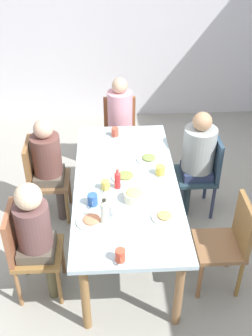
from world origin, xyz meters
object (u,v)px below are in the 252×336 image
object	(u,v)px
person_3	(197,154)
plate_0	(149,159)
cup_4	(120,256)
plate_2	(126,176)
plate_1	(92,220)
plate_3	(165,216)
chair_3	(204,170)
cup_0	(115,132)
bottle_0	(117,180)
chair_0	(41,175)
bowl_0	(134,196)
person_0	(49,161)
cup_1	(160,170)
dining_table	(126,189)
chair_4	(120,130)
person_1	(36,231)
cup_2	(113,209)
cup_5	(93,200)
person_4	(120,119)
chair_2	(229,240)
chair_1	(27,248)
bottle_1	(104,212)
cup_3	(105,185)

from	to	relation	value
person_3	plate_0	xyz separation A→B (m)	(0.16, -0.51, 0.07)
cup_4	plate_2	bearing A→B (deg)	174.71
plate_1	plate_3	size ratio (longest dim) A/B	1.18
chair_3	cup_0	size ratio (longest dim) A/B	8.03
plate_2	bottle_0	size ratio (longest dim) A/B	1.34
chair_0	bowl_0	size ratio (longest dim) A/B	5.23
person_0	cup_1	size ratio (longest dim) A/B	9.57
dining_table	person_3	distance (m)	0.90
dining_table	chair_4	world-z (taller)	chair_4
chair_3	person_1	bearing A→B (deg)	-57.63
plate_0	cup_4	xyz separation A→B (m)	(1.26, -0.33, 0.04)
cup_2	chair_3	bearing A→B (deg)	133.33
cup_4	cup_5	size ratio (longest dim) A/B	0.90
cup_0	cup_2	bearing A→B (deg)	-2.48
plate_0	bowl_0	size ratio (longest dim) A/B	1.39
person_4	bowl_0	distance (m)	1.56
person_3	person_4	xyz separation A→B (m)	(-0.79, -0.75, 0.00)
chair_2	person_3	world-z (taller)	person_3
plate_1	cup_4	distance (m)	0.47
person_3	plate_0	bearing A→B (deg)	-72.26
cup_4	person_1	bearing A→B (deg)	-122.44
chair_1	chair_2	xyz separation A→B (m)	(-0.00, 1.68, 0.00)
bottle_1	bowl_0	bearing A→B (deg)	137.55
person_3	cup_1	world-z (taller)	person_3
plate_1	cup_3	xyz separation A→B (m)	(-0.41, 0.11, 0.03)
cup_1	bottle_1	size ratio (longest dim) A/B	0.50
person_0	chair_1	bearing A→B (deg)	-5.23
plate_0	plate_1	distance (m)	1.00
chair_3	cup_5	xyz separation A→B (m)	(0.80, -1.13, 0.32)
person_1	person_3	world-z (taller)	person_3
person_1	cup_4	distance (m)	0.79
cup_0	bottle_1	xyz separation A→B (m)	(1.34, -0.12, 0.07)
cup_5	chair_0	bearing A→B (deg)	-145.63
plate_3	cup_0	distance (m)	1.35
plate_1	person_1	bearing A→B (deg)	-90.61
plate_0	cup_1	world-z (taller)	cup_1
chair_1	person_4	size ratio (longest dim) A/B	0.74
plate_2	bottle_1	distance (m)	0.63
dining_table	person_4	xyz separation A→B (m)	(-1.30, 0.00, 0.02)
dining_table	chair_2	size ratio (longest dim) A/B	2.24
chair_3	person_3	distance (m)	0.22
bottle_1	cup_4	bearing A→B (deg)	15.12
cup_0	plate_1	bearing A→B (deg)	-9.67
chair_3	person_3	xyz separation A→B (m)	(-0.00, -0.09, 0.21)
chair_2	cup_0	distance (m)	1.63
plate_3	cup_5	bearing A→B (deg)	-108.76
chair_3	bowl_0	bearing A→B (deg)	-45.80
person_3	cup_3	world-z (taller)	person_3
chair_2	chair_0	bearing A→B (deg)	-120.93
bowl_0	cup_2	bearing A→B (deg)	-50.79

